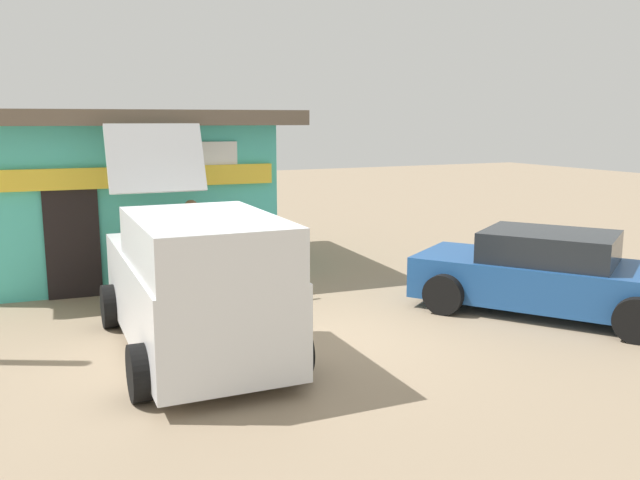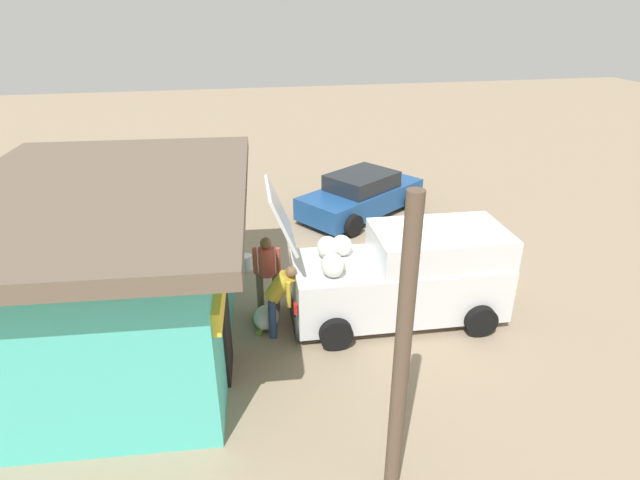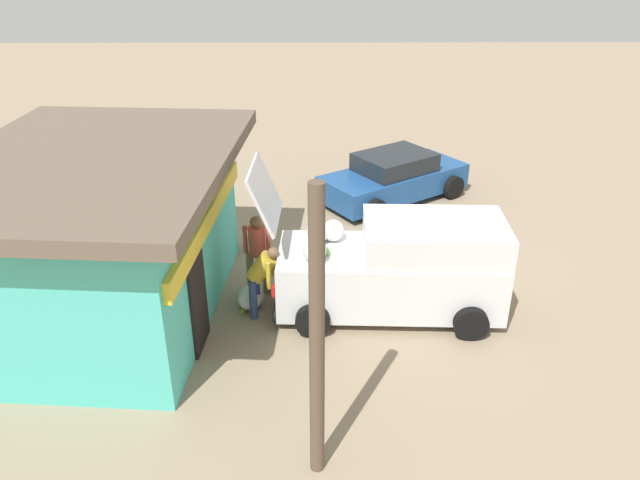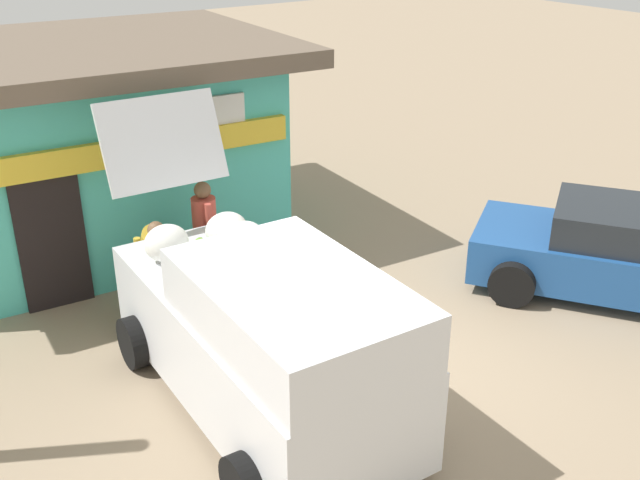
% 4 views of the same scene
% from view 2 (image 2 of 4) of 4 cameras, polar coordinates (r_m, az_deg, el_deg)
% --- Properties ---
extents(ground_plane, '(60.00, 60.00, 0.00)m').
position_cam_2_polar(ground_plane, '(12.29, 7.96, -4.40)').
color(ground_plane, gray).
extents(storefront_bar, '(6.77, 5.33, 3.23)m').
position_cam_2_polar(storefront_bar, '(9.84, -22.00, -3.08)').
color(storefront_bar, '#4CC6B7').
rests_on(storefront_bar, ground_plane).
extents(delivery_van, '(2.22, 4.80, 3.00)m').
position_cam_2_polar(delivery_van, '(10.55, 9.47, -3.85)').
color(delivery_van, silver).
rests_on(delivery_van, ground_plane).
extents(parked_sedan, '(3.73, 4.37, 1.32)m').
position_cam_2_polar(parked_sedan, '(15.70, 4.66, 5.05)').
color(parked_sedan, '#1E4C8C').
rests_on(parked_sedan, ground_plane).
extents(vendor_standing, '(0.40, 0.56, 1.72)m').
position_cam_2_polar(vendor_standing, '(10.60, -5.98, -3.26)').
color(vendor_standing, '#726047').
rests_on(vendor_standing, ground_plane).
extents(customer_bending, '(0.57, 0.66, 1.48)m').
position_cam_2_polar(customer_bending, '(9.94, -4.64, -6.09)').
color(customer_bending, navy).
rests_on(customer_bending, ground_plane).
extents(unloaded_banana_pile, '(0.81, 0.65, 0.43)m').
position_cam_2_polar(unloaded_banana_pile, '(10.51, -6.12, -8.64)').
color(unloaded_banana_pile, silver).
rests_on(unloaded_banana_pile, ground_plane).
extents(paint_bucket, '(0.31, 0.31, 0.39)m').
position_cam_2_polar(paint_bucket, '(12.64, -8.31, -2.53)').
color(paint_bucket, silver).
rests_on(paint_bucket, ground_plane).
extents(utility_pole, '(0.20, 0.20, 4.32)m').
position_cam_2_polar(utility_pole, '(6.28, 9.14, -13.34)').
color(utility_pole, brown).
rests_on(utility_pole, ground_plane).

